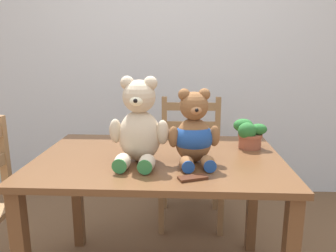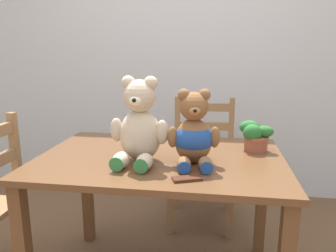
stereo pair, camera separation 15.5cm
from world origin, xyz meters
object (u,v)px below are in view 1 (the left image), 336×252
object	(u,v)px
teddy_bear_right	(194,134)
potted_plant	(249,134)
teddy_bear_left	(139,126)
wooden_chair_behind	(191,162)
chocolate_bar	(193,178)

from	to	relation	value
teddy_bear_right	potted_plant	bearing A→B (deg)	-148.53
teddy_bear_left	potted_plant	world-z (taller)	teddy_bear_left
wooden_chair_behind	teddy_bear_left	bearing A→B (deg)	72.95
teddy_bear_left	teddy_bear_right	distance (m)	0.26
teddy_bear_right	potted_plant	size ratio (longest dim) A/B	2.02
potted_plant	chocolate_bar	xyz separation A→B (m)	(-0.32, -0.47, -0.07)
teddy_bear_right	potted_plant	world-z (taller)	teddy_bear_right
chocolate_bar	wooden_chair_behind	bearing A→B (deg)	89.09
potted_plant	chocolate_bar	distance (m)	0.57
teddy_bear_right	potted_plant	distance (m)	0.40
teddy_bear_left	potted_plant	distance (m)	0.63
teddy_bear_left	chocolate_bar	distance (m)	0.37
wooden_chair_behind	chocolate_bar	size ratio (longest dim) A/B	7.68
teddy_bear_left	potted_plant	bearing A→B (deg)	-152.03
teddy_bear_right	teddy_bear_left	bearing A→B (deg)	-6.57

